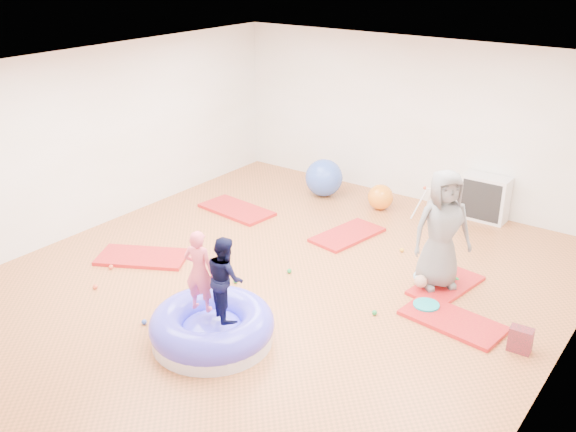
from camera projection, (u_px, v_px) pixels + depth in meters
The scene contains 19 objects.
room at pixel (274, 187), 7.97m from camera, with size 7.01×8.01×2.81m.
gym_mat_front_left at pixel (143, 257), 9.23m from camera, with size 1.26×0.63×0.05m, color red.
gym_mat_mid_left at pixel (237, 210), 10.87m from camera, with size 1.28×0.64×0.05m, color red.
gym_mat_center_back at pixel (347, 235), 9.94m from camera, with size 1.18×0.59×0.05m, color red.
gym_mat_right at pixel (453, 321), 7.67m from camera, with size 1.20×0.60×0.05m, color red.
gym_mat_rear_right at pixel (446, 285), 8.47m from camera, with size 1.10×0.55×0.05m, color red.
inflatable_cushion at pixel (212, 328), 7.27m from camera, with size 1.42×1.42×0.45m.
child_pink at pixel (199, 267), 7.08m from camera, with size 0.35×0.23×0.97m, color #FF5B70.
child_navy at pixel (225, 274), 6.94m from camera, with size 0.47×0.36×0.96m, color black.
adult_caregiver at pixel (442, 229), 8.15m from camera, with size 0.77×0.50×1.58m, color slate.
infant at pixel (425, 279), 8.37m from camera, with size 0.35×0.36×0.21m.
ball_pit_balls at pixel (283, 284), 8.49m from camera, with size 4.11×3.64×0.07m.
exercise_ball_blue at pixel (324, 178), 11.44m from camera, with size 0.67×0.67×0.67m, color blue.
exercise_ball_orange at pixel (380, 197), 10.89m from camera, with size 0.43×0.43×0.43m, color orange.
infant_play_gym at pixel (438, 200), 10.45m from camera, with size 0.66×0.62×0.50m.
cube_shelf at pixel (485, 198), 10.42m from camera, with size 0.75×0.37×0.75m.
balance_disc at pixel (426, 306), 7.96m from camera, with size 0.33×0.33×0.07m, color #19A7AA.
backpack at pixel (520, 340), 7.10m from camera, with size 0.25×0.15×0.29m, color #AA1E2D.
yellow_toy at pixel (175, 318), 7.75m from camera, with size 0.19×0.19×0.03m, color yellow.
Camera 1 is at (4.55, -5.93, 4.19)m, focal length 40.00 mm.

